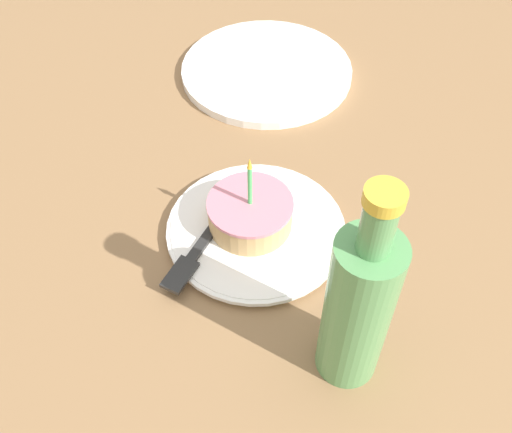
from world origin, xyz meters
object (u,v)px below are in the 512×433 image
Objects in this scene: plate at (256,230)px; bottle at (358,307)px; fork at (201,245)px; cake_slice at (250,213)px; side_plate at (267,71)px.

bottle reaches higher than plate.
bottle is (-0.20, 0.05, 0.09)m from fork.
fork is 0.64× the size of bottle.
cake_slice is at bearing -122.02° from fork.
plate is 0.07m from fork.
cake_slice is 0.21m from bottle.
fork is (0.03, 0.06, -0.02)m from cake_slice.
bottle is (-0.16, 0.11, 0.07)m from cake_slice.
bottle reaches higher than side_plate.
fork is 0.35m from side_plate.
bottle reaches higher than cake_slice.
bottle reaches higher than fork.
plate is at bearing 171.27° from cake_slice.
side_plate is (0.08, -0.34, -0.01)m from fork.
cake_slice is 0.31m from side_plate.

